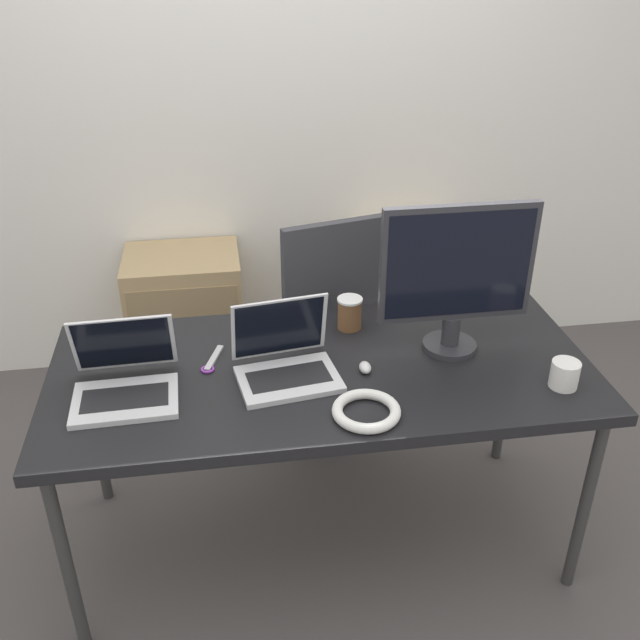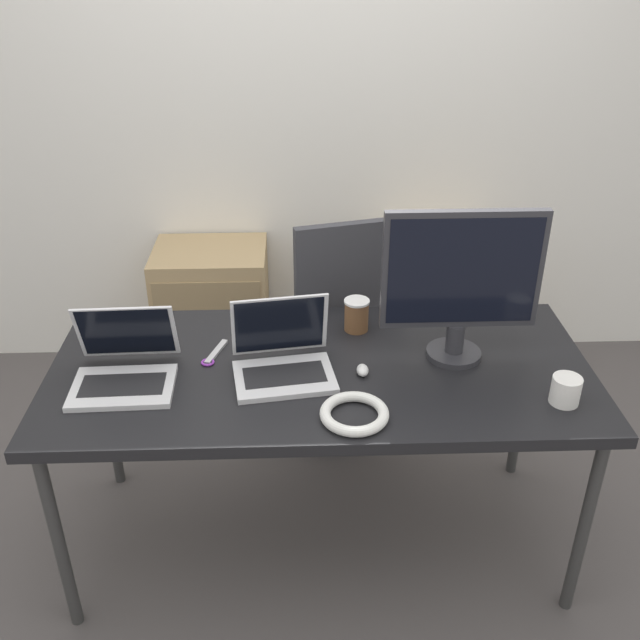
# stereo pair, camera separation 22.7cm
# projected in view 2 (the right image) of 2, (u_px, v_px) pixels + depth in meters

# --- Properties ---
(ground_plane) EXTENTS (14.00, 14.00, 0.00)m
(ground_plane) POSITION_uv_depth(u_px,v_px,m) (320.00, 536.00, 2.68)
(ground_plane) COLOR #514C4C
(wall_back) EXTENTS (10.00, 0.05, 2.60)m
(wall_back) POSITION_uv_depth(u_px,v_px,m) (309.00, 102.00, 3.26)
(wall_back) COLOR white
(wall_back) RESTS_ON ground_plane
(desk) EXTENTS (1.75, 0.80, 0.76)m
(desk) POSITION_uv_depth(u_px,v_px,m) (320.00, 379.00, 2.33)
(desk) COLOR black
(desk) RESTS_ON ground_plane
(office_chair) EXTENTS (0.58, 0.61, 1.06)m
(office_chair) POSITION_uv_depth(u_px,v_px,m) (336.00, 353.00, 3.07)
(office_chair) COLOR #232326
(office_chair) RESTS_ON ground_plane
(cabinet_left) EXTENTS (0.53, 0.42, 0.68)m
(cabinet_left) POSITION_uv_depth(u_px,v_px,m) (214.00, 313.00, 3.50)
(cabinet_left) COLOR tan
(cabinet_left) RESTS_ON ground_plane
(cabinet_right) EXTENTS (0.53, 0.42, 0.68)m
(cabinet_right) POSITION_uv_depth(u_px,v_px,m) (433.00, 310.00, 3.53)
(cabinet_right) COLOR tan
(cabinet_right) RESTS_ON ground_plane
(laptop_left) EXTENTS (0.32, 0.30, 0.23)m
(laptop_left) POSITION_uv_depth(u_px,v_px,m) (124.00, 368.00, 2.21)
(laptop_left) COLOR silver
(laptop_left) RESTS_ON desk
(laptop_right) EXTENTS (0.34, 0.31, 0.24)m
(laptop_right) POSITION_uv_depth(u_px,v_px,m) (283.00, 359.00, 2.25)
(laptop_right) COLOR silver
(laptop_right) RESTS_ON desk
(monitor) EXTENTS (0.50, 0.18, 0.51)m
(monitor) POSITION_uv_depth(u_px,v_px,m) (461.00, 282.00, 2.23)
(monitor) COLOR #2D2D33
(monitor) RESTS_ON desk
(mouse) EXTENTS (0.04, 0.06, 0.03)m
(mouse) POSITION_uv_depth(u_px,v_px,m) (363.00, 370.00, 2.26)
(mouse) COLOR silver
(mouse) RESTS_ON desk
(coffee_cup_white) EXTENTS (0.09, 0.09, 0.09)m
(coffee_cup_white) POSITION_uv_depth(u_px,v_px,m) (566.00, 390.00, 2.11)
(coffee_cup_white) COLOR white
(coffee_cup_white) RESTS_ON desk
(coffee_cup_brown) EXTENTS (0.09, 0.09, 0.12)m
(coffee_cup_brown) POSITION_uv_depth(u_px,v_px,m) (356.00, 315.00, 2.49)
(coffee_cup_brown) COLOR brown
(coffee_cup_brown) RESTS_ON desk
(cable_coil) EXTENTS (0.20, 0.20, 0.03)m
(cable_coil) POSITION_uv_depth(u_px,v_px,m) (354.00, 414.00, 2.06)
(cable_coil) COLOR white
(cable_coil) RESTS_ON desk
(scissors) EXTENTS (0.08, 0.17, 0.01)m
(scissors) POSITION_uv_depth(u_px,v_px,m) (213.00, 355.00, 2.36)
(scissors) COLOR #B2B2B7
(scissors) RESTS_ON desk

